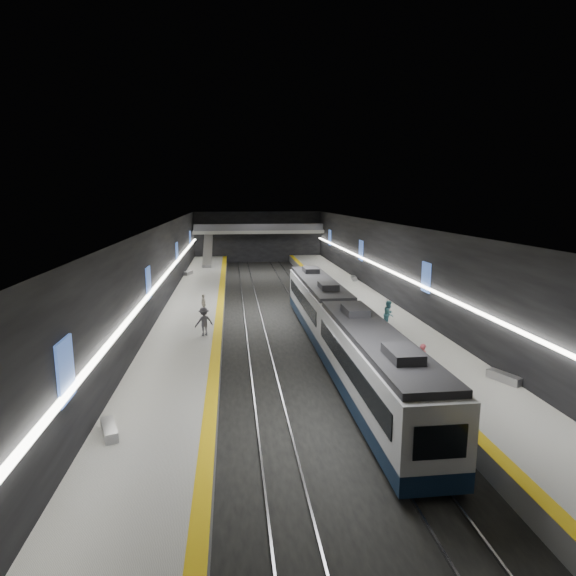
{
  "coord_description": "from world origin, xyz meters",
  "views": [
    {
      "loc": [
        -4.21,
        -41.33,
        10.33
      ],
      "look_at": [
        0.78,
        0.99,
        2.2
      ],
      "focal_mm": 30.0,
      "sensor_mm": 36.0,
      "label": 1
    }
  ],
  "objects": [
    {
      "name": "ground",
      "position": [
        0.0,
        0.0,
        0.0
      ],
      "size": [
        70.0,
        70.0,
        0.0
      ],
      "primitive_type": "plane",
      "color": "black",
      "rests_on": "ground"
    },
    {
      "name": "ceiling",
      "position": [
        0.0,
        0.0,
        8.0
      ],
      "size": [
        20.0,
        70.0,
        0.04
      ],
      "primitive_type": "cube",
      "rotation": [
        3.14,
        0.0,
        0.0
      ],
      "color": "beige",
      "rests_on": "wall_left"
    },
    {
      "name": "wall_left",
      "position": [
        -10.0,
        0.0,
        4.0
      ],
      "size": [
        0.04,
        70.0,
        8.0
      ],
      "primitive_type": "cube",
      "color": "black",
      "rests_on": "ground"
    },
    {
      "name": "wall_right",
      "position": [
        10.0,
        0.0,
        4.0
      ],
      "size": [
        0.04,
        70.0,
        8.0
      ],
      "primitive_type": "cube",
      "color": "black",
      "rests_on": "ground"
    },
    {
      "name": "wall_back",
      "position": [
        0.0,
        35.0,
        4.0
      ],
      "size": [
        20.0,
        0.04,
        8.0
      ],
      "primitive_type": "cube",
      "color": "black",
      "rests_on": "ground"
    },
    {
      "name": "platform_left",
      "position": [
        -7.5,
        0.0,
        0.5
      ],
      "size": [
        5.0,
        70.0,
        1.0
      ],
      "primitive_type": "cube",
      "color": "slate",
      "rests_on": "ground"
    },
    {
      "name": "tile_surface_left",
      "position": [
        -7.5,
        0.0,
        1.01
      ],
      "size": [
        5.0,
        70.0,
        0.02
      ],
      "primitive_type": "cube",
      "color": "#979793",
      "rests_on": "platform_left"
    },
    {
      "name": "tactile_strip_left",
      "position": [
        -5.3,
        0.0,
        1.02
      ],
      "size": [
        0.6,
        70.0,
        0.02
      ],
      "primitive_type": "cube",
      "color": "#DEB30B",
      "rests_on": "platform_left"
    },
    {
      "name": "platform_right",
      "position": [
        7.5,
        0.0,
        0.5
      ],
      "size": [
        5.0,
        70.0,
        1.0
      ],
      "primitive_type": "cube",
      "color": "slate",
      "rests_on": "ground"
    },
    {
      "name": "tile_surface_right",
      "position": [
        7.5,
        0.0,
        1.01
      ],
      "size": [
        5.0,
        70.0,
        0.02
      ],
      "primitive_type": "cube",
      "color": "#979793",
      "rests_on": "platform_right"
    },
    {
      "name": "tactile_strip_right",
      "position": [
        5.3,
        0.0,
        1.02
      ],
      "size": [
        0.6,
        70.0,
        0.02
      ],
      "primitive_type": "cube",
      "color": "#DEB30B",
      "rests_on": "platform_right"
    },
    {
      "name": "rails",
      "position": [
        -0.0,
        0.0,
        0.06
      ],
      "size": [
        6.52,
        70.0,
        0.12
      ],
      "color": "gray",
      "rests_on": "ground"
    },
    {
      "name": "train",
      "position": [
        2.5,
        -12.39,
        2.2
      ],
      "size": [
        2.69,
        30.04,
        3.6
      ],
      "color": "#0F2037",
      "rests_on": "ground"
    },
    {
      "name": "ad_posters",
      "position": [
        -0.0,
        1.0,
        4.5
      ],
      "size": [
        19.94,
        53.5,
        2.2
      ],
      "color": "#3858AA",
      "rests_on": "wall_left"
    },
    {
      "name": "cove_light_left",
      "position": [
        -9.8,
        0.0,
        3.8
      ],
      "size": [
        0.25,
        68.6,
        0.12
      ],
      "primitive_type": "cube",
      "color": "white",
      "rests_on": "wall_left"
    },
    {
      "name": "cove_light_right",
      "position": [
        9.8,
        0.0,
        3.8
      ],
      "size": [
        0.25,
        68.6,
        0.12
      ],
      "primitive_type": "cube",
      "color": "white",
      "rests_on": "wall_right"
    },
    {
      "name": "mezzanine_bridge",
      "position": [
        0.0,
        32.93,
        5.04
      ],
      "size": [
        20.0,
        3.0,
        1.5
      ],
      "color": "gray",
      "rests_on": "wall_left"
    },
    {
      "name": "escalator",
      "position": [
        -7.5,
        26.0,
        2.9
      ],
      "size": [
        1.2,
        7.5,
        3.92
      ],
      "primitive_type": "cube",
      "rotation": [
        0.44,
        0.0,
        0.0
      ],
      "color": "#99999E",
      "rests_on": "platform_left"
    },
    {
      "name": "bench_left_near",
      "position": [
        -9.2,
        -22.93,
        1.22
      ],
      "size": [
        1.07,
        1.83,
        0.43
      ],
      "primitive_type": "cube",
      "rotation": [
        0.0,
        0.0,
        0.35
      ],
      "color": "#99999E",
      "rests_on": "platform_left"
    },
    {
      "name": "bench_left_far",
      "position": [
        -9.5,
        17.11,
        1.23
      ],
      "size": [
        1.07,
        1.98,
        0.47
      ],
      "primitive_type": "cube",
      "rotation": [
        0.0,
        0.0,
        -0.3
      ],
      "color": "#99999E",
      "rests_on": "platform_left"
    },
    {
      "name": "bench_right_near",
      "position": [
        9.5,
        -19.51,
        1.23
      ],
      "size": [
        1.17,
        1.9,
        0.45
      ],
      "primitive_type": "cube",
      "rotation": [
        0.0,
        0.0,
        0.39
      ],
      "color": "#99999E",
      "rests_on": "platform_right"
    },
    {
      "name": "bench_right_far",
      "position": [
        9.5,
        11.13,
        1.21
      ],
      "size": [
        0.62,
        1.75,
        0.42
      ],
      "primitive_type": "cube",
      "rotation": [
        0.0,
        0.0,
        -0.08
      ],
      "color": "#99999E",
      "rests_on": "platform_right"
    },
    {
      "name": "passenger_right_a",
      "position": [
        5.61,
        -18.29,
        1.88
      ],
      "size": [
        0.65,
        0.76,
        1.77
      ],
      "primitive_type": "imported",
      "rotation": [
        0.0,
        0.0,
        2.0
      ],
      "color": "#CC4C59",
      "rests_on": "platform_right"
    },
    {
      "name": "passenger_right_b",
      "position": [
        6.93,
        -8.79,
        1.99
      ],
      "size": [
        1.19,
        1.21,
        1.97
      ],
      "primitive_type": "imported",
      "rotation": [
        0.0,
        0.0,
        0.88
      ],
      "color": "teal",
      "rests_on": "platform_right"
    },
    {
      "name": "passenger_left_a",
      "position": [
        -6.56,
        -2.96,
        1.8
      ],
      "size": [
        0.7,
        1.01,
        1.59
      ],
      "primitive_type": "imported",
      "rotation": [
        0.0,
        0.0,
        -1.2
      ],
      "color": "beige",
      "rests_on": "platform_left"
    },
    {
      "name": "passenger_left_b",
      "position": [
        -6.17,
        -9.33,
        1.98
      ],
      "size": [
        1.45,
        1.18,
        1.96
      ],
      "primitive_type": "imported",
      "rotation": [
        0.0,
        0.0,
        3.56
      ],
      "color": "#3E3D44",
      "rests_on": "platform_left"
    }
  ]
}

